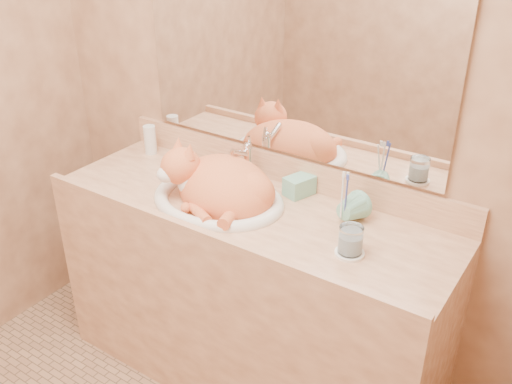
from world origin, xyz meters
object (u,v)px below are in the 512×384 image
Objects in this scene: vanity_counter at (249,297)px; toothbrush_cup at (343,214)px; water_glass at (351,240)px; sink_basin at (217,182)px; soap_dispenser at (288,179)px; cat at (218,182)px.

toothbrush_cup is (0.35, 0.08, 0.48)m from vanity_counter.
water_glass is at bearing -8.67° from vanity_counter.
sink_basin is 4.84× the size of toothbrush_cup.
water_glass is at bearing -16.12° from sink_basin.
soap_dispenser reaches higher than toothbrush_cup.
vanity_counter is at bearing -2.29° from sink_basin.
vanity_counter is at bearing 171.33° from water_glass.
sink_basin is 3.04× the size of soap_dispenser.
soap_dispenser is 0.28m from toothbrush_cup.
vanity_counter is 0.52m from cat.
soap_dispenser is (0.21, 0.17, 0.00)m from sink_basin.
sink_basin is at bearing -168.07° from toothbrush_cup.
sink_basin reaches higher than water_glass.
sink_basin is 0.27m from soap_dispenser.
sink_basin is at bearing -171.03° from vanity_counter.
sink_basin is 1.20× the size of cat.
soap_dispenser is 0.43m from water_glass.
water_glass reaches higher than vanity_counter.
soap_dispenser reaches higher than water_glass.
cat is 4.60× the size of water_glass.
sink_basin reaches higher than vanity_counter.
toothbrush_cup reaches higher than vanity_counter.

